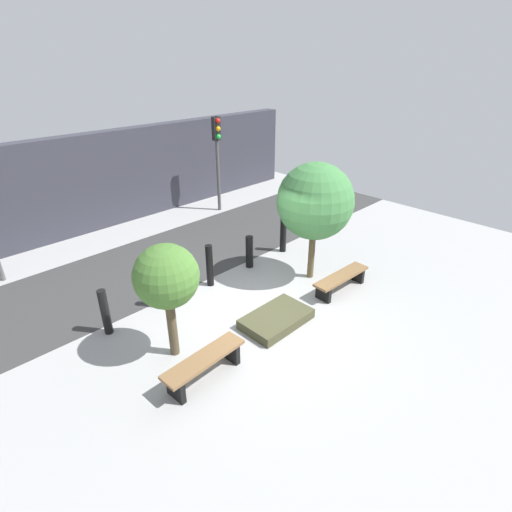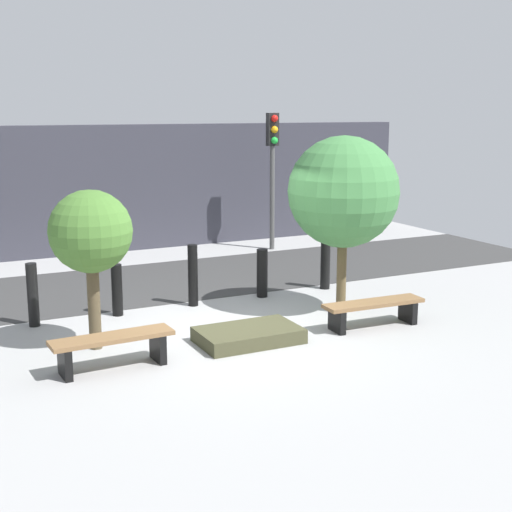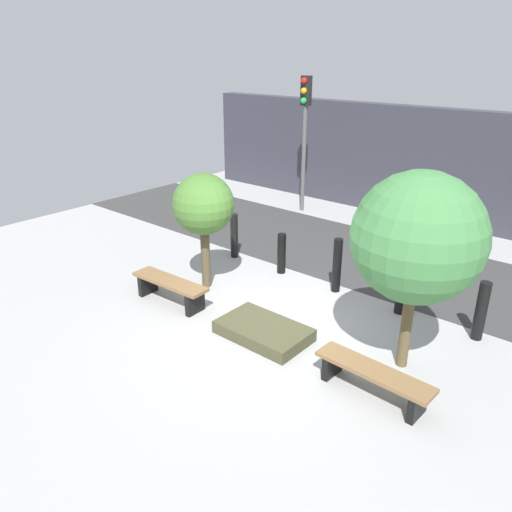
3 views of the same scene
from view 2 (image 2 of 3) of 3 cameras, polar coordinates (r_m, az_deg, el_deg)
The scene contains 14 objects.
ground_plane at distance 11.11m, azimuth -1.58°, elevation -6.25°, with size 18.00×18.00×0.00m, color #9A9A9A.
road_strip at distance 14.49m, azimuth -7.86°, elevation -2.04°, with size 18.00×3.42×0.01m, color #353535.
building_facade at distance 17.64m, azimuth -11.76°, elevation 5.29°, with size 16.20×0.50×3.05m, color #33333D.
bench_left at distance 9.76m, azimuth -11.41°, elevation -7.01°, with size 1.66×0.49×0.47m.
bench_right at distance 11.52m, azimuth 9.38°, elevation -4.16°, with size 1.71×0.47×0.42m.
planter_bed at distance 10.70m, azimuth -0.59°, elevation -6.35°, with size 1.51×0.93×0.22m, color #42412A.
tree_behind_left_bench at distance 10.31m, azimuth -13.09°, elevation 1.79°, with size 1.18×1.18×2.32m.
tree_behind_right_bench at distance 11.94m, azimuth 7.02°, elevation 5.08°, with size 1.86×1.86×3.00m.
bollard_far_left at distance 11.90m, azimuth -17.43°, elevation -2.99°, with size 0.18×0.18×1.03m, color black.
bollard_left at distance 12.18m, azimuth -11.06°, elevation -2.69°, with size 0.18×0.18×0.88m, color black.
bollard_center at distance 12.57m, azimuth -5.07°, elevation -1.55°, with size 0.17×0.17×1.10m, color black.
bollard_right at distance 13.14m, azimuth 0.49°, elevation -1.38°, with size 0.20×0.20×0.90m, color black.
bollard_far_right at distance 13.78m, azimuth 5.57°, elevation -0.53°, with size 0.19×0.19×1.03m, color black.
traffic_light_mid_west at distance 17.39m, azimuth 1.34°, elevation 8.04°, with size 0.28×0.27×3.32m.
Camera 2 is at (-4.42, -9.60, 3.43)m, focal length 50.00 mm.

